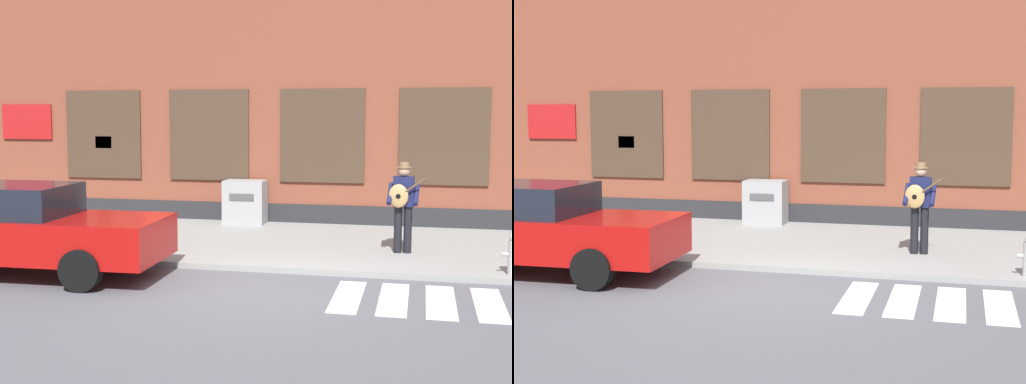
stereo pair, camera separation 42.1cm
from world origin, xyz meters
The scene contains 6 objects.
ground_plane centered at (0.00, 0.00, 0.00)m, with size 160.00×160.00×0.00m, color #56565B.
sidewalk centered at (0.00, 3.97, 0.05)m, with size 28.00×5.11×0.10m.
building_backdrop centered at (0.00, 8.52, 4.66)m, with size 28.00×4.06×9.33m.
red_car centered at (-4.12, 0.36, 0.77)m, with size 4.65×2.07×1.53m.
busker centered at (1.99, 3.21, 1.08)m, with size 0.71×0.54×1.71m.
utility_box centered at (-1.77, 6.08, 0.62)m, with size 0.97×0.70×1.03m.
Camera 2 is at (2.74, -10.16, 2.69)m, focal length 50.00 mm.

